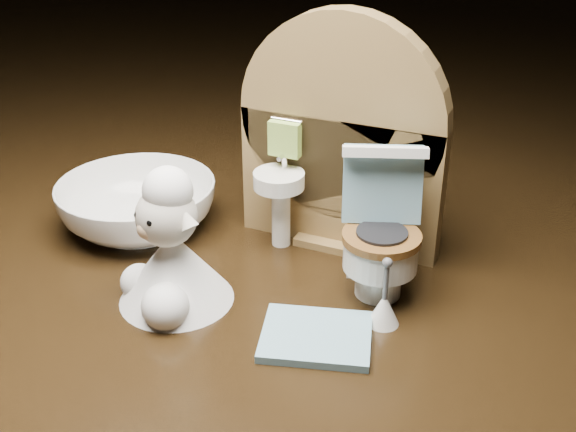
# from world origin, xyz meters

# --- Properties ---
(backdrop_panel) EXTENTS (0.13, 0.05, 0.15)m
(backdrop_panel) POSITION_xyz_m (-0.00, 0.06, 0.07)
(backdrop_panel) COLOR olive
(backdrop_panel) RESTS_ON ground
(toy_toilet) EXTENTS (0.05, 0.06, 0.09)m
(toy_toilet) POSITION_xyz_m (0.04, 0.02, 0.03)
(toy_toilet) COLOR white
(toy_toilet) RESTS_ON ground
(bath_mat) EXTENTS (0.07, 0.06, 0.00)m
(bath_mat) POSITION_xyz_m (0.03, -0.04, 0.00)
(bath_mat) COLOR #74A3B5
(bath_mat) RESTS_ON ground
(toilet_brush) EXTENTS (0.02, 0.02, 0.04)m
(toilet_brush) POSITION_xyz_m (0.05, -0.01, 0.01)
(toilet_brush) COLOR white
(toilet_brush) RESTS_ON ground
(plush_lamb) EXTENTS (0.07, 0.07, 0.08)m
(plush_lamb) POSITION_xyz_m (-0.06, -0.04, 0.03)
(plush_lamb) COLOR white
(plush_lamb) RESTS_ON ground
(ceramic_bowl) EXTENTS (0.12, 0.12, 0.03)m
(ceramic_bowl) POSITION_xyz_m (-0.13, 0.03, 0.02)
(ceramic_bowl) COLOR white
(ceramic_bowl) RESTS_ON ground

